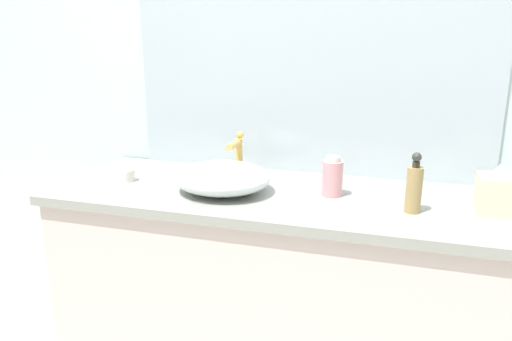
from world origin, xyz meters
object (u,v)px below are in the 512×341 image
at_px(lotion_bottle, 332,177).
at_px(candle_jar, 127,175).
at_px(tissue_box, 497,192).
at_px(soap_dispenser, 414,187).
at_px(sink_basin, 222,178).

distance_m(lotion_bottle, candle_jar, 0.79).
distance_m(tissue_box, candle_jar, 1.31).
relative_size(soap_dispenser, tissue_box, 1.22).
distance_m(soap_dispenser, lotion_bottle, 0.29).
height_order(soap_dispenser, lotion_bottle, soap_dispenser).
bearing_deg(tissue_box, lotion_bottle, 177.20).
height_order(sink_basin, candle_jar, sink_basin).
bearing_deg(lotion_bottle, candle_jar, -176.18).
xyz_separation_m(soap_dispenser, tissue_box, (0.25, 0.07, -0.02)).
xyz_separation_m(sink_basin, candle_jar, (-0.40, 0.02, -0.03)).
height_order(sink_basin, tissue_box, tissue_box).
bearing_deg(soap_dispenser, sink_basin, 178.33).
xyz_separation_m(soap_dispenser, lotion_bottle, (-0.27, 0.09, -0.02)).
bearing_deg(candle_jar, soap_dispenser, -2.29).
relative_size(sink_basin, lotion_bottle, 2.49).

